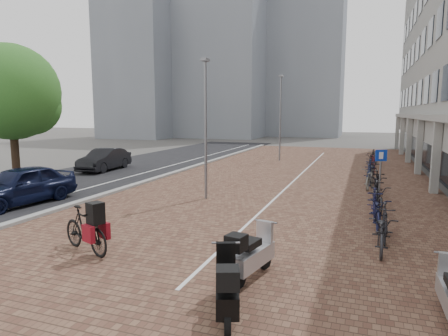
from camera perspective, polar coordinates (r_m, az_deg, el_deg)
ground at (r=12.03m, az=-9.87°, el=-9.93°), size 140.00×140.00×0.00m
plaza_brick at (r=22.53m, az=10.01°, el=-1.49°), size 14.50×42.00×0.04m
street_asphalt at (r=26.66m, az=-13.97°, el=-0.15°), size 8.00×50.00×0.03m
curb at (r=24.71m, az=-6.43°, el=-0.44°), size 0.35×42.00×0.14m
lane_line at (r=25.61m, az=-10.24°, el=-0.33°), size 0.12×44.00×0.00m
parking_line at (r=22.50m, az=10.51°, el=-1.45°), size 0.10×30.00×0.00m
bg_towers at (r=63.03m, az=1.00°, el=17.40°), size 33.00×23.00×32.00m
car_navy at (r=17.80m, az=-27.55°, el=-2.26°), size 2.38×4.80×1.57m
car_dark at (r=26.37m, az=-16.96°, el=1.19°), size 1.78×4.38×1.41m
hero_bike at (r=11.10m, az=-19.50°, el=-8.35°), size 2.11×1.29×1.44m
scooter_front at (r=8.91m, az=4.16°, el=-12.19°), size 0.92×1.85×1.22m
scooter_mid at (r=7.38m, az=0.38°, el=-16.57°), size 1.15×1.86×1.22m
parking_sign at (r=17.12m, az=21.77°, el=-0.02°), size 0.45×0.19×2.21m
lamp_near at (r=16.58m, az=-2.69°, el=5.37°), size 0.12×0.12×5.84m
lamp_far at (r=30.39m, az=8.17°, el=7.05°), size 0.12×0.12×6.43m
street_tree at (r=23.61m, az=-28.11°, el=9.33°), size 4.98×4.98×7.25m
bike_row at (r=20.82m, az=20.96°, el=-1.26°), size 1.42×21.45×1.05m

